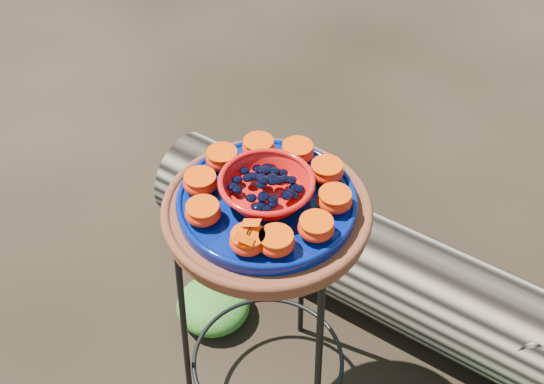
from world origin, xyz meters
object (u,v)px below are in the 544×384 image
at_px(plant_stand, 268,316).
at_px(driftwood_log, 384,270).
at_px(terracotta_saucer, 267,213).
at_px(cobalt_plate, 267,203).
at_px(red_bowl, 267,189).

bearing_deg(plant_stand, driftwood_log, 67.78).
bearing_deg(driftwood_log, terracotta_saucer, -112.22).
bearing_deg(plant_stand, cobalt_plate, 0.00).
relative_size(terracotta_saucer, cobalt_plate, 1.17).
relative_size(plant_stand, cobalt_plate, 1.89).
height_order(terracotta_saucer, driftwood_log, terracotta_saucer).
relative_size(plant_stand, terracotta_saucer, 1.62).
distance_m(red_bowl, driftwood_log, 0.79).
xyz_separation_m(terracotta_saucer, cobalt_plate, (0.00, 0.00, 0.03)).
bearing_deg(cobalt_plate, plant_stand, 0.00).
xyz_separation_m(plant_stand, cobalt_plate, (0.00, 0.00, 0.40)).
relative_size(plant_stand, red_bowl, 3.79).
bearing_deg(red_bowl, plant_stand, 0.00).
xyz_separation_m(plant_stand, red_bowl, (0.00, 0.00, 0.44)).
height_order(plant_stand, driftwood_log, plant_stand).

